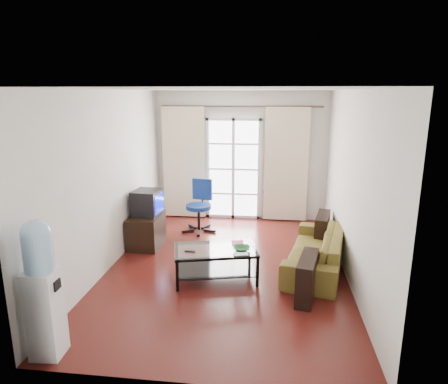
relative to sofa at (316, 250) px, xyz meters
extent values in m
plane|color=#581A14|center=(-1.37, -0.17, -0.29)|extent=(5.20, 5.20, 0.00)
plane|color=white|center=(-1.37, -0.17, 2.41)|extent=(5.20, 5.20, 0.00)
cube|color=silver|center=(-1.37, 2.43, 1.06)|extent=(3.60, 0.02, 2.70)
cube|color=silver|center=(-1.37, -2.77, 1.06)|extent=(3.60, 0.02, 2.70)
cube|color=silver|center=(-3.17, -0.17, 1.06)|extent=(0.02, 5.20, 2.70)
cube|color=silver|center=(0.43, -0.17, 1.06)|extent=(0.02, 5.20, 2.70)
cube|color=white|center=(-1.52, 2.39, 0.79)|extent=(1.01, 0.02, 2.04)
cube|color=white|center=(-1.52, 2.37, 0.79)|extent=(1.16, 0.06, 2.15)
cylinder|color=#4C3F2D|center=(-1.37, 2.33, 2.09)|extent=(3.30, 0.04, 0.04)
cube|color=beige|center=(-2.57, 2.31, 0.91)|extent=(0.90, 0.07, 2.35)
cube|color=beige|center=(-0.42, 2.31, 0.91)|extent=(0.90, 0.07, 2.35)
cube|color=gray|center=(-0.57, 2.33, 0.04)|extent=(0.64, 0.12, 0.64)
imported|color=brown|center=(0.00, 0.00, 0.00)|extent=(2.29, 1.58, 0.58)
cube|color=silver|center=(-1.48, -0.59, 0.18)|extent=(1.30, 0.93, 0.01)
cube|color=black|center=(-1.48, -0.59, -0.14)|extent=(1.23, 0.86, 0.01)
cube|color=black|center=(-1.95, -1.02, -0.05)|extent=(0.05, 0.05, 0.47)
cube|color=black|center=(-0.87, -0.75, -0.05)|extent=(0.05, 0.05, 0.47)
cube|color=black|center=(-2.10, -0.43, -0.05)|extent=(0.05, 0.05, 0.47)
cube|color=black|center=(-1.02, -0.16, -0.05)|extent=(0.05, 0.05, 0.47)
imported|color=green|center=(-1.11, -0.62, 0.22)|extent=(0.28, 0.28, 0.06)
imported|color=maroon|center=(-1.26, -0.40, 0.20)|extent=(0.25, 0.29, 0.02)
cube|color=black|center=(-1.82, -0.75, 0.20)|extent=(0.15, 0.05, 0.02)
cube|color=black|center=(-2.89, 0.56, -0.01)|extent=(0.52, 0.77, 0.56)
cube|color=black|center=(-2.87, 0.62, 0.50)|extent=(0.49, 0.52, 0.44)
cube|color=#0C19E5|center=(-2.64, 0.60, 0.50)|extent=(0.05, 0.38, 0.32)
cube|color=black|center=(-3.06, 0.64, 0.50)|extent=(0.17, 0.34, 0.29)
cylinder|color=black|center=(-2.10, 1.42, -0.03)|extent=(0.06, 0.06, 0.51)
cylinder|color=navy|center=(-2.10, 1.42, 0.21)|extent=(0.49, 0.49, 0.08)
cube|color=navy|center=(-2.06, 1.64, 0.51)|extent=(0.41, 0.12, 0.42)
cube|color=white|center=(-2.96, -2.52, 0.19)|extent=(0.31, 0.31, 0.95)
cylinder|color=#9ECBF4|center=(-2.96, -2.52, 0.85)|extent=(0.29, 0.29, 0.38)
sphere|color=#9ECBF4|center=(-2.96, -2.52, 1.04)|extent=(0.29, 0.29, 0.29)
cube|color=black|center=(-2.81, -2.51, 0.51)|extent=(0.05, 0.12, 0.10)
camera|label=1|loc=(-0.72, -5.90, 2.37)|focal=32.00mm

